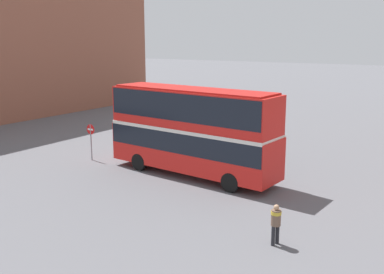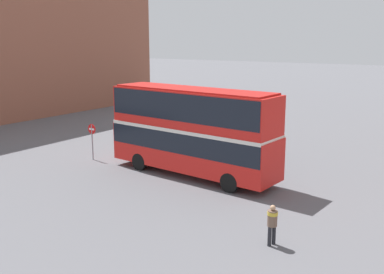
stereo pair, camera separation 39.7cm
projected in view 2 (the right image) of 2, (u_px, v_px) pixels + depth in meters
name	position (u px, v px, depth m)	size (l,w,h in m)	color
ground_plane	(209.00, 174.00, 26.10)	(240.00, 240.00, 0.00)	#5B5B60
double_decker_bus	(192.00, 127.00, 25.20)	(10.53, 3.26, 5.00)	red
pedestrian_foreground	(272.00, 221.00, 16.87)	(0.50, 0.50, 1.61)	#232328
parked_car_kerb_near	(238.00, 113.00, 42.69)	(4.36, 1.97, 1.51)	silver
no_entry_sign	(92.00, 136.00, 28.80)	(0.65, 0.08, 2.35)	gray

